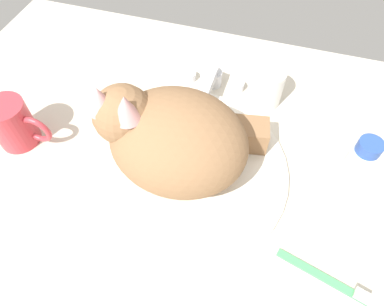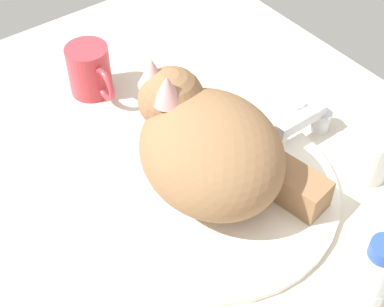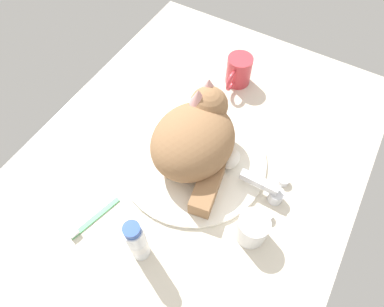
{
  "view_description": "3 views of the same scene",
  "coord_description": "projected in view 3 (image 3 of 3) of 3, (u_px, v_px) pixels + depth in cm",
  "views": [
    {
      "loc": [
        11.84,
        -31.39,
        51.57
      ],
      "look_at": [
        1.92,
        1.15,
        4.14
      ],
      "focal_mm": 32.3,
      "sensor_mm": 36.0,
      "label": 1
    },
    {
      "loc": [
        41.18,
        -34.28,
        64.12
      ],
      "look_at": [
        -2.41,
        -1.5,
        7.06
      ],
      "focal_mm": 52.56,
      "sensor_mm": 36.0,
      "label": 2
    },
    {
      "loc": [
        39.26,
        22.39,
        74.72
      ],
      "look_at": [
        1.0,
        0.3,
        4.3
      ],
      "focal_mm": 31.34,
      "sensor_mm": 36.0,
      "label": 3
    }
  ],
  "objects": [
    {
      "name": "ground_plane",
      "position": [
        193.0,
        162.0,
        0.89
      ],
      "size": [
        110.0,
        82.5,
        3.0
      ],
      "primitive_type": "cube",
      "color": "beige"
    },
    {
      "name": "rinse_cup",
      "position": [
        252.0,
        229.0,
        0.73
      ],
      "size": [
        6.95,
        6.95,
        7.77
      ],
      "color": "white",
      "rests_on": "ground_plane"
    },
    {
      "name": "coffee_mug",
      "position": [
        238.0,
        71.0,
        0.98
      ],
      "size": [
        11.55,
        7.34,
        8.95
      ],
      "color": "#C63842",
      "rests_on": "ground_plane"
    },
    {
      "name": "faucet",
      "position": [
        270.0,
        192.0,
        0.8
      ],
      "size": [
        13.35,
        11.4,
        5.41
      ],
      "color": "silver",
      "rests_on": "ground_plane"
    },
    {
      "name": "toothbrush",
      "position": [
        92.0,
        220.0,
        0.78
      ],
      "size": [
        13.5,
        4.79,
        1.6
      ],
      "color": "#4CB266",
      "rests_on": "ground_plane"
    },
    {
      "name": "toothpaste_bottle",
      "position": [
        137.0,
        242.0,
        0.68
      ],
      "size": [
        4.08,
        4.08,
        15.27
      ],
      "color": "white",
      "rests_on": "ground_plane"
    },
    {
      "name": "sink_basin",
      "position": [
        193.0,
        158.0,
        0.87
      ],
      "size": [
        37.96,
        37.96,
        1.05
      ],
      "primitive_type": "cylinder",
      "color": "white",
      "rests_on": "ground_plane"
    },
    {
      "name": "cat",
      "position": [
        196.0,
        138.0,
        0.8
      ],
      "size": [
        27.76,
        22.28,
        17.46
      ],
      "color": "#936B47",
      "rests_on": "sink_basin"
    }
  ]
}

